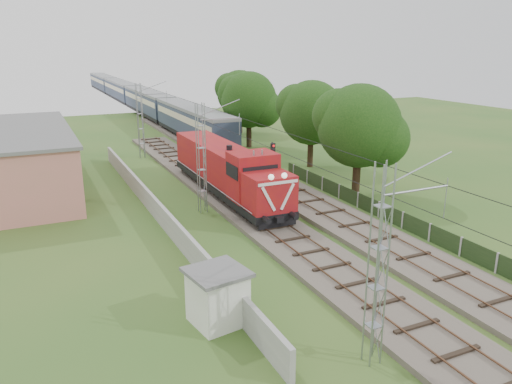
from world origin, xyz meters
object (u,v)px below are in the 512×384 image
locomotive (227,170)px  coach_rake (133,95)px  relay_hut (218,296)px  signal_post (272,161)px

locomotive → coach_rake: size_ratio=0.19×
locomotive → relay_hut: bearing=-113.1°
relay_hut → locomotive: bearing=66.9°
locomotive → coach_rake: 60.80m
signal_post → relay_hut: signal_post is taller
signal_post → coach_rake: bearing=88.0°
coach_rake → relay_hut: coach_rake is taller
coach_rake → locomotive: bearing=-94.7°
locomotive → signal_post: bearing=-39.9°
relay_hut → signal_post: bearing=55.7°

